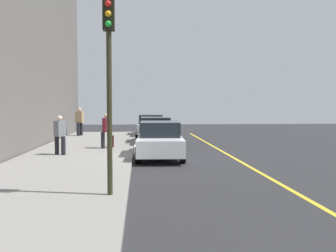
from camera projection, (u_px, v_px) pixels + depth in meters
name	position (u px, v px, depth m)	size (l,w,h in m)	color
ground_plane	(157.00, 159.00, 16.04)	(56.00, 56.00, 0.00)	#28282B
sidewalk	(76.00, 158.00, 15.79)	(28.00, 4.60, 0.15)	gray
lane_stripe_centre	(234.00, 158.00, 16.27)	(28.00, 0.14, 0.01)	gold
snow_bank_curb	(140.00, 146.00, 19.72)	(6.66, 0.56, 0.22)	white
parked_car_silver	(151.00, 126.00, 27.32)	(4.63, 2.00, 1.51)	black
parked_car_charcoal	(155.00, 131.00, 21.77)	(4.38, 1.94, 1.51)	black
parked_car_white	(160.00, 140.00, 16.15)	(4.49, 2.01, 1.51)	black
pedestrian_burgundy_coat	(106.00, 130.00, 18.48)	(0.52, 0.51, 1.64)	black
pedestrian_tan_coat	(80.00, 121.00, 26.09)	(0.58, 0.58, 1.85)	black
pedestrian_grey_coat	(60.00, 134.00, 16.09)	(0.52, 0.48, 1.62)	black
traffic_light_pole	(109.00, 64.00, 8.80)	(0.35, 0.26, 4.44)	#2D2D19
rolling_suitcase	(111.00, 141.00, 19.04)	(0.34, 0.22, 0.92)	#471E19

